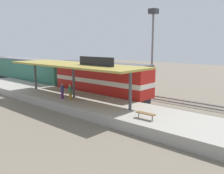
{
  "coord_description": "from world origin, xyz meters",
  "views": [
    {
      "loc": [
        -21.74,
        -20.94,
        6.81
      ],
      "look_at": [
        -1.38,
        -2.93,
        2.0
      ],
      "focal_mm": 38.48,
      "sensor_mm": 36.0,
      "label": 1
    }
  ],
  "objects_px": {
    "person_waiting": "(70,91)",
    "locomotive": "(100,80)",
    "light_mast": "(153,33)",
    "passenger_carriage_front": "(28,70)",
    "platform_bench": "(145,114)",
    "person_walking": "(62,90)"
  },
  "relations": [
    {
      "from": "person_waiting",
      "to": "locomotive",
      "type": "bearing_deg",
      "value": 10.61
    },
    {
      "from": "light_mast",
      "to": "person_waiting",
      "type": "relative_size",
      "value": 6.84
    },
    {
      "from": "passenger_carriage_front",
      "to": "light_mast",
      "type": "bearing_deg",
      "value": -69.37
    },
    {
      "from": "platform_bench",
      "to": "person_waiting",
      "type": "relative_size",
      "value": 0.99
    },
    {
      "from": "platform_bench",
      "to": "person_waiting",
      "type": "xyz_separation_m",
      "value": [
        0.23,
        9.81,
        0.51
      ]
    },
    {
      "from": "locomotive",
      "to": "person_walking",
      "type": "xyz_separation_m",
      "value": [
        -5.97,
        0.06,
        -0.56
      ]
    },
    {
      "from": "person_waiting",
      "to": "light_mast",
      "type": "bearing_deg",
      "value": -6.9
    },
    {
      "from": "light_mast",
      "to": "locomotive",
      "type": "bearing_deg",
      "value": 160.76
    },
    {
      "from": "locomotive",
      "to": "person_walking",
      "type": "bearing_deg",
      "value": 179.46
    },
    {
      "from": "platform_bench",
      "to": "passenger_carriage_front",
      "type": "height_order",
      "value": "passenger_carriage_front"
    },
    {
      "from": "passenger_carriage_front",
      "to": "person_waiting",
      "type": "distance_m",
      "value": 19.94
    },
    {
      "from": "locomotive",
      "to": "light_mast",
      "type": "distance_m",
      "value": 10.2
    },
    {
      "from": "platform_bench",
      "to": "light_mast",
      "type": "height_order",
      "value": "light_mast"
    },
    {
      "from": "light_mast",
      "to": "platform_bench",
      "type": "bearing_deg",
      "value": -149.39
    },
    {
      "from": "passenger_carriage_front",
      "to": "locomotive",
      "type": "bearing_deg",
      "value": -90.0
    },
    {
      "from": "locomotive",
      "to": "passenger_carriage_front",
      "type": "bearing_deg",
      "value": 90.0
    },
    {
      "from": "passenger_carriage_front",
      "to": "person_walking",
      "type": "xyz_separation_m",
      "value": [
        -5.97,
        -17.94,
        -0.46
      ]
    },
    {
      "from": "locomotive",
      "to": "passenger_carriage_front",
      "type": "xyz_separation_m",
      "value": [
        0.0,
        18.0,
        -0.1
      ]
    },
    {
      "from": "light_mast",
      "to": "person_walking",
      "type": "xyz_separation_m",
      "value": [
        -13.77,
        2.78,
        -6.54
      ]
    },
    {
      "from": "locomotive",
      "to": "passenger_carriage_front",
      "type": "height_order",
      "value": "locomotive"
    },
    {
      "from": "locomotive",
      "to": "light_mast",
      "type": "bearing_deg",
      "value": -19.24
    },
    {
      "from": "platform_bench",
      "to": "light_mast",
      "type": "xyz_separation_m",
      "value": [
        13.8,
        8.16,
        7.05
      ]
    }
  ]
}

